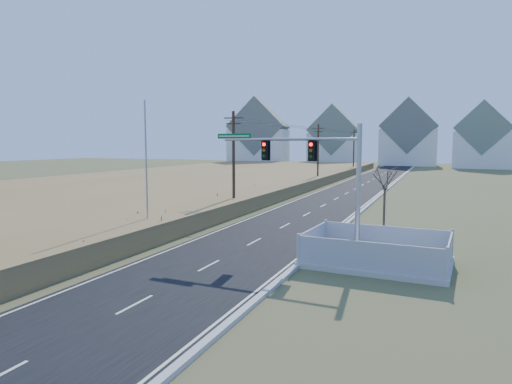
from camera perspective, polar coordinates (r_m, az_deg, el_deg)
name	(u,v)px	position (r m, az deg, el deg)	size (l,w,h in m)	color
ground	(226,258)	(25.06, -3.73, -8.18)	(260.00, 260.00, 0.00)	#4D5529
road	(366,183)	(72.89, 13.64, 1.10)	(8.00, 180.00, 0.06)	black
curb	(394,183)	(72.40, 16.89, 1.02)	(0.30, 180.00, 0.18)	#B2AFA8
reed_marsh	(199,179)	(71.09, -7.12, 1.61)	(38.00, 110.00, 1.30)	olive
utility_pole_near	(234,160)	(40.65, -2.82, 4.00)	(1.80, 0.26, 9.00)	#422D1E
utility_pole_mid	(318,153)	(69.02, 7.76, 4.82)	(1.80, 0.26, 9.00)	#422D1E
utility_pole_far	(354,150)	(98.36, 12.12, 5.11)	(1.80, 0.26, 9.00)	#422D1E
condo_nw	(259,138)	(131.20, 0.34, 6.78)	(17.69, 13.38, 19.05)	white
condo_nnw	(334,141)	(132.97, 9.72, 6.35)	(14.93, 11.17, 17.03)	white
condo_n	(409,138)	(134.13, 18.53, 6.41)	(15.27, 10.20, 18.54)	white
condo_ne	(483,141)	(126.20, 26.50, 5.78)	(14.12, 10.51, 16.52)	white
traffic_signal_mast	(325,174)	(25.80, 8.65, 2.18)	(9.08, 0.89, 7.24)	#9EA0A5
fence_enclosure	(377,259)	(24.31, 14.85, -8.07)	(7.41, 5.28, 1.64)	#B7B5AD
open_sign	(312,254)	(24.44, 7.03, -7.72)	(0.54, 0.10, 0.67)	white
flagpole	(147,184)	(30.33, -13.51, 1.00)	(0.40, 0.40, 8.93)	#B7B5AD
bare_tree	(385,177)	(30.93, 15.84, 1.80)	(1.86, 1.86, 4.94)	#4C3F33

